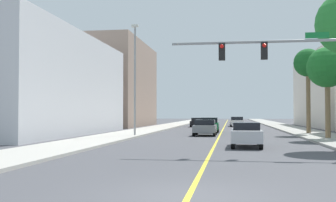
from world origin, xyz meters
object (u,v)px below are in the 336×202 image
Objects in this scene: car_black at (197,122)px; car_white at (237,121)px; car_gray at (205,127)px; street_lamp at (135,74)px; palm_far at (308,64)px; traffic_signal_mast at (296,64)px; car_silver at (247,134)px; palm_mid at (327,68)px; car_green at (210,125)px.

car_white is at bearing 18.68° from car_black.
car_white is 1.12× the size of car_gray.
street_lamp reaches higher than car_white.
street_lamp is 2.29× the size of car_gray.
palm_far is at bearing -60.88° from car_black.
street_lamp reaches higher than traffic_signal_mast.
car_gray is at bearing -162.33° from palm_far.
car_silver reaches higher than car_gray.
traffic_signal_mast is at bearing -49.87° from street_lamp.
car_gray is at bearing 154.61° from palm_mid.
palm_far reaches higher than car_black.
car_black is at bearing 83.21° from street_lamp.
car_gray is at bearing 26.75° from street_lamp.
car_white reaches higher than car_gray.
street_lamp is at bearing -153.10° from car_gray.
traffic_signal_mast is 2.00× the size of car_green.
car_black is (-11.91, 27.61, -4.61)m from palm_mid.
street_lamp reaches higher than car_black.
car_white is at bearing 80.43° from car_green.
street_lamp is at bearing -108.59° from car_white.
car_gray is 0.96× the size of car_silver.
palm_far reaches higher than car_gray.
palm_far reaches higher than traffic_signal_mast.
car_green is 18.20m from car_silver.
car_silver is (-6.19, -7.45, -4.56)m from palm_mid.
street_lamp is 29.75m from car_white.
palm_far is 1.76× the size of car_green.
car_silver is at bearing -82.00° from car_black.
car_silver is at bearing -80.90° from car_green.
car_green is (-3.01, -19.17, 0.03)m from car_white.
car_white is at bearing 83.17° from car_gray.
car_white reaches higher than car_silver.
palm_mid is (4.00, 11.48, 0.97)m from traffic_signal_mast.
palm_mid is 14.71m from car_green.
car_gray is at bearing -91.34° from car_green.
palm_far reaches higher than car_green.
car_gray is 23.32m from car_black.
palm_far is 1.72× the size of car_white.
palm_mid is at bearing -67.93° from car_black.
palm_mid is 30.66m from car_white.
car_gray is at bearing -98.25° from car_white.
traffic_signal_mast is at bearing -88.14° from car_white.
palm_mid is 1.67× the size of car_gray.
traffic_signal_mast is 17.10m from street_lamp.
car_gray is 6.06m from car_green.
car_gray reaches higher than car_black.
car_white is 25.42m from car_gray.
traffic_signal_mast is 19.40m from palm_far.
palm_mid is 7.48m from palm_far.
palm_far is 1.74× the size of car_black.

